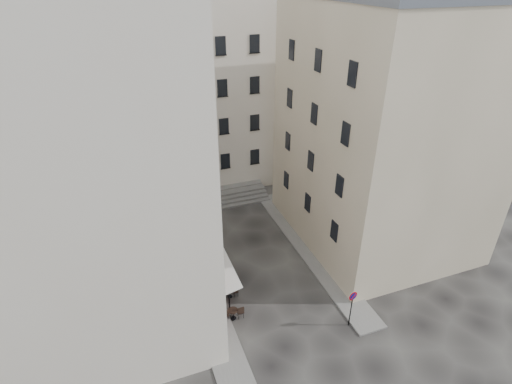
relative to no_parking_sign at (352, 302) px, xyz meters
name	(u,v)px	position (x,y,z in m)	size (l,w,h in m)	color
ground	(270,287)	(-3.35, 4.95, -1.95)	(90.00, 90.00, 0.00)	black
sidewalk_left	(194,266)	(-7.85, 8.95, -1.89)	(2.00, 22.00, 0.12)	slate
sidewalk_right	(308,248)	(1.15, 7.95, -1.89)	(2.00, 18.00, 0.12)	slate
building_left	(79,158)	(-13.85, 7.95, 8.36)	(12.20, 16.20, 20.60)	beige
building_right	(385,127)	(7.15, 8.45, 7.36)	(12.20, 14.20, 18.60)	tan
building_back	(189,89)	(-4.35, 23.95, 7.36)	(18.20, 10.20, 18.60)	beige
cafe_storefront	(205,271)	(-7.67, 5.95, -0.07)	(1.74, 7.30, 3.50)	#430E09
stone_steps	(221,198)	(-3.35, 17.53, -1.55)	(9.00, 3.15, 0.80)	#5F5C5A
bollard_near	(229,302)	(-6.60, 3.95, -1.43)	(0.12, 0.12, 0.98)	black
bollard_mid	(215,269)	(-6.60, 7.45, -1.43)	(0.12, 0.12, 0.98)	black
bollard_far	(204,242)	(-6.60, 10.95, -1.43)	(0.12, 0.12, 0.98)	black
no_parking_sign	(352,302)	(0.00, 0.00, 0.00)	(0.62, 0.15, 2.75)	black
bistro_table_a	(233,313)	(-6.65, 3.04, -1.46)	(1.35, 0.63, 0.95)	black
bistro_table_b	(230,292)	(-6.29, 4.96, -1.54)	(1.14, 0.53, 0.80)	black
bistro_table_c	(216,274)	(-6.66, 6.99, -1.48)	(1.31, 0.61, 0.92)	black
bistro_table_d	(212,265)	(-6.70, 8.04, -1.46)	(1.37, 0.64, 0.97)	black
bistro_table_e	(207,254)	(-6.75, 9.46, -1.48)	(1.30, 0.61, 0.91)	black
pedestrian	(221,267)	(-6.19, 7.22, -1.12)	(0.60, 0.40, 1.65)	black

